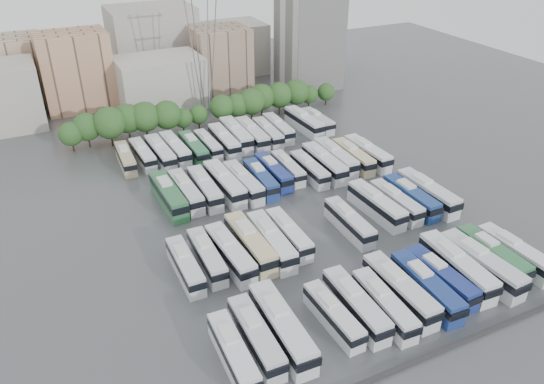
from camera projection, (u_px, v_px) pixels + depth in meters
name	position (u px, v px, depth m)	size (l,w,h in m)	color
ground	(299.00, 216.00, 86.74)	(220.00, 220.00, 0.00)	#424447
parapet	(436.00, 353.00, 60.82)	(56.00, 0.50, 0.50)	#2D2D30
tree_line	(200.00, 109.00, 116.58)	(64.81, 8.00, 8.41)	black
city_buildings	(142.00, 63.00, 136.18)	(102.00, 35.00, 20.00)	#9E998E
apartment_tower	(309.00, 37.00, 138.50)	(14.00, 14.00, 26.00)	silver
electricity_pylon	(202.00, 34.00, 117.33)	(9.00, 6.91, 33.83)	slate
bus_r0_s0	(233.00, 353.00, 58.83)	(2.89, 11.50, 3.58)	silver
bus_r0_s1	(256.00, 336.00, 60.84)	(2.95, 12.16, 3.79)	silver
bus_r0_s2	(282.00, 327.00, 61.86)	(3.39, 13.77, 4.29)	silver
bus_r0_s4	(333.00, 315.00, 64.18)	(2.63, 10.90, 3.40)	silver
bus_r0_s5	(356.00, 305.00, 65.43)	(3.01, 12.45, 3.89)	silver
bus_r0_s6	(384.00, 305.00, 65.60)	(3.13, 11.88, 3.69)	silver
bus_r0_s7	(400.00, 290.00, 67.70)	(2.90, 13.12, 4.11)	silver
bus_r0_s8	(426.00, 287.00, 68.34)	(3.33, 12.76, 3.97)	navy
bus_r0_s9	(441.00, 277.00, 70.18)	(2.90, 11.98, 3.74)	navy
bus_r0_s10	(457.00, 267.00, 71.80)	(3.59, 13.57, 4.22)	silver
bus_r0_s11	(481.00, 264.00, 72.24)	(3.52, 13.65, 4.25)	silver
bus_r0_s12	(493.00, 255.00, 74.50)	(2.68, 12.10, 3.79)	#2F6F43
bus_r0_s13	(515.00, 253.00, 74.89)	(3.18, 12.22, 3.80)	silver
bus_r1_s0	(185.00, 266.00, 72.52)	(2.60, 11.35, 3.55)	silver
bus_r1_s1	(207.00, 256.00, 74.32)	(2.78, 11.55, 3.61)	silver
bus_r1_s2	(230.00, 253.00, 74.69)	(3.29, 12.62, 3.93)	silver
bus_r1_s3	(250.00, 243.00, 76.59)	(2.97, 13.30, 4.17)	beige
bus_r1_s4	(271.00, 241.00, 77.20)	(3.22, 12.94, 4.03)	silver
bus_r1_s5	(289.00, 234.00, 79.13)	(2.68, 11.65, 3.64)	white
bus_r1_s8	(349.00, 222.00, 81.95)	(2.84, 11.73, 3.66)	silver
bus_r1_s10	(376.00, 205.00, 86.17)	(3.18, 12.82, 4.00)	silver
bus_r1_s11	(396.00, 202.00, 87.26)	(2.76, 11.76, 3.68)	silver
bus_r1_s12	(411.00, 197.00, 88.37)	(2.74, 12.36, 3.87)	navy
bus_r1_s13	(427.00, 192.00, 89.43)	(3.21, 13.37, 4.17)	silver
bus_r2_s1	(168.00, 195.00, 88.64)	(3.21, 13.34, 4.17)	#2C683D
bus_r2_s2	(186.00, 191.00, 90.13)	(2.94, 12.26, 3.83)	silver
bus_r2_s3	(205.00, 188.00, 91.06)	(2.94, 12.42, 3.88)	silver
bus_r2_s4	(225.00, 183.00, 92.23)	(3.24, 13.46, 4.20)	white
bus_r2_s5	(243.00, 182.00, 92.90)	(3.04, 12.53, 3.91)	silver
bus_r2_s6	(261.00, 179.00, 94.16)	(3.17, 11.91, 3.70)	navy
bus_r2_s7	(273.00, 172.00, 96.54)	(2.68, 11.82, 3.70)	navy
bus_r2_s8	(288.00, 168.00, 98.17)	(2.77, 10.96, 3.41)	silver
bus_r2_s9	(310.00, 169.00, 97.59)	(2.68, 11.54, 3.61)	silver
bus_r2_s10	(324.00, 163.00, 99.23)	(3.11, 13.13, 4.10)	silver
bus_r2_s11	(335.00, 157.00, 101.33)	(3.18, 13.10, 4.09)	silver
bus_r2_s12	(353.00, 156.00, 101.95)	(2.95, 12.20, 3.81)	beige
bus_r2_s13	(367.00, 153.00, 103.16)	(3.09, 12.67, 3.95)	white
bus_r3_s0	(126.00, 158.00, 101.66)	(2.88, 11.22, 3.49)	tan
bus_r3_s1	(143.00, 154.00, 103.11)	(2.93, 11.39, 3.54)	silver
bus_r3_s2	(160.00, 152.00, 103.33)	(3.20, 12.65, 3.94)	silver
bus_r3_s3	(175.00, 149.00, 105.00)	(3.26, 12.44, 3.87)	silver
bus_r3_s4	(194.00, 148.00, 105.44)	(2.70, 11.99, 3.75)	#317347
bus_r3_s5	(208.00, 144.00, 107.23)	(2.61, 10.93, 3.41)	silver
bus_r3_s6	(224.00, 141.00, 108.17)	(3.01, 12.70, 3.97)	white
bus_r3_s7	(236.00, 134.00, 110.64)	(3.41, 13.50, 4.20)	silver
bus_r3_s8	(252.00, 134.00, 110.85)	(3.30, 13.28, 4.14)	silver
bus_r3_s9	(268.00, 133.00, 111.88)	(3.16, 12.07, 3.75)	silver
bus_r3_s10	(278.00, 128.00, 114.26)	(3.04, 11.96, 3.73)	silver
bus_r3_s12	(304.00, 122.00, 116.76)	(3.39, 13.19, 4.11)	white
bus_r3_s13	(318.00, 121.00, 118.24)	(2.60, 11.11, 3.47)	silver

